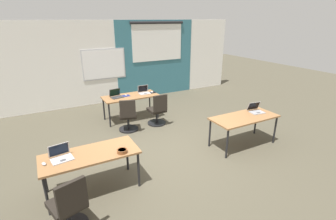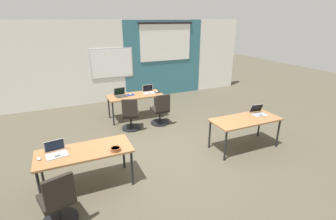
{
  "view_description": "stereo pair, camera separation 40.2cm",
  "coord_description": "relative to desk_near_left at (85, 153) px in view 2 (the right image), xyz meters",
  "views": [
    {
      "loc": [
        -2.32,
        -4.43,
        2.86
      ],
      "look_at": [
        0.23,
        0.3,
        0.86
      ],
      "focal_mm": 26.51,
      "sensor_mm": 36.0,
      "label": 1
    },
    {
      "loc": [
        -1.96,
        -4.61,
        2.86
      ],
      "look_at": [
        0.23,
        0.3,
        0.86
      ],
      "focal_mm": 26.51,
      "sensor_mm": 36.0,
      "label": 2
    }
  ],
  "objects": [
    {
      "name": "chair_far_right",
      "position": [
        2.25,
        2.03,
        -0.28
      ],
      "size": [
        0.52,
        0.54,
        0.92
      ],
      "rotation": [
        0.0,
        0.0,
        3.13
      ],
      "color": "black",
      "rests_on": "ground"
    },
    {
      "name": "laptop_far_right",
      "position": [
        2.2,
        2.85,
        0.11
      ],
      "size": [
        0.33,
        0.27,
        0.24
      ],
      "rotation": [
        0.0,
        0.0,
        -0.0
      ],
      "color": "#B7B7BC",
      "rests_on": "desk_far_center"
    },
    {
      "name": "mousepad_far_right",
      "position": [
        2.44,
        2.8,
        0.06
      ],
      "size": [
        0.22,
        0.19,
        0.0
      ],
      "color": "black",
      "rests_on": "desk_far_center"
    },
    {
      "name": "mouse_far_right",
      "position": [
        2.44,
        2.8,
        0.08
      ],
      "size": [
        0.07,
        0.1,
        0.03
      ],
      "color": "silver",
      "rests_on": "mousepad_far_right"
    },
    {
      "name": "desk_far_center",
      "position": [
        1.75,
        2.8,
        0.0
      ],
      "size": [
        1.6,
        0.7,
        0.72
      ],
      "color": "olive",
      "rests_on": "ground"
    },
    {
      "name": "desk_near_right",
      "position": [
        3.5,
        0.0,
        0.0
      ],
      "size": [
        1.6,
        0.7,
        0.72
      ],
      "color": "olive",
      "rests_on": "ground"
    },
    {
      "name": "chair_near_left_end",
      "position": [
        -0.48,
        -0.78,
        -0.28
      ],
      "size": [
        0.55,
        0.6,
        0.92
      ],
      "rotation": [
        0.0,
        0.0,
        3.43
      ],
      "color": "black",
      "rests_on": "ground"
    },
    {
      "name": "laptop_near_left_end",
      "position": [
        -0.44,
        0.05,
        0.11
      ],
      "size": [
        0.37,
        0.32,
        0.23
      ],
      "rotation": [
        0.0,
        0.0,
        0.15
      ],
      "color": "#B7B7BC",
      "rests_on": "desk_near_left"
    },
    {
      "name": "snack_bowl",
      "position": [
        0.49,
        -0.23,
        0.1
      ],
      "size": [
        0.18,
        0.18,
        0.06
      ],
      "color": "brown",
      "rests_on": "desk_near_left"
    },
    {
      "name": "ground_plane",
      "position": [
        1.75,
        0.6,
        -0.66
      ],
      "size": [
        24.0,
        24.0,
        0.0
      ],
      "color": "#4C4738"
    },
    {
      "name": "chair_far_left",
      "position": [
        1.37,
        2.01,
        -0.28
      ],
      "size": [
        0.55,
        0.6,
        0.92
      ],
      "rotation": [
        0.0,
        0.0,
        2.84
      ],
      "color": "black",
      "rests_on": "ground"
    },
    {
      "name": "mouse_far_left",
      "position": [
        1.63,
        2.85,
        0.08
      ],
      "size": [
        0.07,
        0.11,
        0.03
      ],
      "color": "#B2B2B7",
      "rests_on": "mousepad_far_left"
    },
    {
      "name": "back_wall_assembly",
      "position": [
        1.8,
        4.8,
        0.75
      ],
      "size": [
        10.0,
        0.27,
        2.8
      ],
      "color": "silver",
      "rests_on": "ground"
    },
    {
      "name": "desk_near_left",
      "position": [
        0.0,
        0.0,
        0.0
      ],
      "size": [
        1.6,
        0.7,
        0.72
      ],
      "color": "olive",
      "rests_on": "ground"
    },
    {
      "name": "laptop_near_right_end",
      "position": [
        3.96,
        0.1,
        0.11
      ],
      "size": [
        0.37,
        0.36,
        0.23
      ],
      "rotation": [
        0.0,
        0.0,
        -0.14
      ],
      "color": "#9E9EA3",
      "rests_on": "desk_near_right"
    },
    {
      "name": "laptop_far_left",
      "position": [
        1.34,
        2.85,
        0.11
      ],
      "size": [
        0.37,
        0.33,
        0.23
      ],
      "rotation": [
        0.0,
        0.0,
        0.17
      ],
      "color": "#333338",
      "rests_on": "desk_far_center"
    },
    {
      "name": "mousepad_far_left",
      "position": [
        1.63,
        2.85,
        0.06
      ],
      "size": [
        0.22,
        0.19,
        0.0
      ],
      "color": "navy",
      "rests_on": "desk_far_center"
    },
    {
      "name": "mouse_near_left_end",
      "position": [
        -0.7,
        -0.01,
        0.08
      ],
      "size": [
        0.08,
        0.11,
        0.03
      ],
      "color": "#B2B2B7",
      "rests_on": "desk_near_left"
    }
  ]
}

